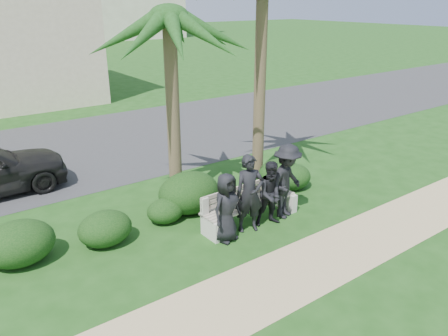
{
  "coord_description": "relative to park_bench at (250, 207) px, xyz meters",
  "views": [
    {
      "loc": [
        -5.06,
        -6.7,
        4.88
      ],
      "look_at": [
        0.54,
        1.0,
        1.18
      ],
      "focal_mm": 35.0,
      "sensor_mm": 36.0,
      "label": 1
    }
  ],
  "objects": [
    {
      "name": "man_a",
      "position": [
        -0.93,
        -0.32,
        0.38
      ],
      "size": [
        0.84,
        0.65,
        1.53
      ],
      "primitive_type": "imported",
      "rotation": [
        0.0,
        0.0,
        0.23
      ],
      "color": "black",
      "rests_on": "ground"
    },
    {
      "name": "man_b",
      "position": [
        -0.26,
        -0.27,
        0.5
      ],
      "size": [
        0.75,
        0.62,
        1.78
      ],
      "primitive_type": "imported",
      "rotation": [
        0.0,
        0.0,
        -0.34
      ],
      "color": "black",
      "rests_on": "ground"
    },
    {
      "name": "hedge_c",
      "position": [
        -1.58,
        1.18,
        -0.1
      ],
      "size": [
        0.9,
        0.74,
        0.58
      ],
      "primitive_type": "ellipsoid",
      "color": "black",
      "rests_on": "ground"
    },
    {
      "name": "hedge_e",
      "position": [
        2.18,
        0.84,
        -0.04
      ],
      "size": [
        1.07,
        0.89,
        0.7
      ],
      "primitive_type": "ellipsoid",
      "color": "black",
      "rests_on": "ground"
    },
    {
      "name": "footpath",
      "position": [
        -0.77,
        -2.09,
        -0.39
      ],
      "size": [
        30.0,
        1.6,
        0.01
      ],
      "primitive_type": "cube",
      "color": "tan",
      "rests_on": "ground"
    },
    {
      "name": "park_bench",
      "position": [
        0.0,
        0.0,
        0.0
      ],
      "size": [
        2.48,
        0.62,
        0.86
      ],
      "rotation": [
        0.0,
        0.0,
        0.02
      ],
      "color": "#9E9385",
      "rests_on": "ground"
    },
    {
      "name": "asphalt_street",
      "position": [
        -0.77,
        7.71,
        -0.39
      ],
      "size": [
        160.0,
        8.0,
        0.01
      ],
      "primitive_type": "cube",
      "color": "#2D2D30",
      "rests_on": "ground"
    },
    {
      "name": "ground",
      "position": [
        -0.77,
        -0.29,
        -0.39
      ],
      "size": [
        160.0,
        160.0,
        0.0
      ],
      "primitive_type": "plane",
      "color": "#194413",
      "rests_on": "ground"
    },
    {
      "name": "palm_left",
      "position": [
        -0.83,
        1.96,
        4.07
      ],
      "size": [
        3.0,
        3.0,
        5.42
      ],
      "color": "brown",
      "rests_on": "ground"
    },
    {
      "name": "man_d",
      "position": [
        0.86,
        -0.27,
        0.51
      ],
      "size": [
        1.32,
        1.02,
        1.81
      ],
      "primitive_type": "imported",
      "rotation": [
        0.0,
        0.0,
        0.33
      ],
      "color": "black",
      "rests_on": "ground"
    },
    {
      "name": "man_c",
      "position": [
        0.33,
        -0.36,
        0.38
      ],
      "size": [
        0.88,
        0.78,
        1.53
      ],
      "primitive_type": "imported",
      "rotation": [
        0.0,
        0.0,
        -0.3
      ],
      "color": "black",
      "rests_on": "ground"
    },
    {
      "name": "hedge_a",
      "position": [
        -4.71,
        1.37,
        0.06
      ],
      "size": [
        1.37,
        1.13,
        0.89
      ],
      "primitive_type": "ellipsoid",
      "color": "black",
      "rests_on": "ground"
    },
    {
      "name": "hedge_f",
      "position": [
        1.97,
        1.14,
        0.02
      ],
      "size": [
        1.25,
        1.03,
        0.81
      ],
      "primitive_type": "ellipsoid",
      "color": "black",
      "rests_on": "ground"
    },
    {
      "name": "hedge_b",
      "position": [
        -3.09,
        1.06,
        -0.02
      ],
      "size": [
        1.15,
        0.95,
        0.75
      ],
      "primitive_type": "ellipsoid",
      "color": "black",
      "rests_on": "ground"
    },
    {
      "name": "hedge_d",
      "position": [
        -0.82,
        1.36,
        0.11
      ],
      "size": [
        1.55,
        1.28,
        1.01
      ],
      "primitive_type": "ellipsoid",
      "color": "black",
      "rests_on": "ground"
    }
  ]
}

